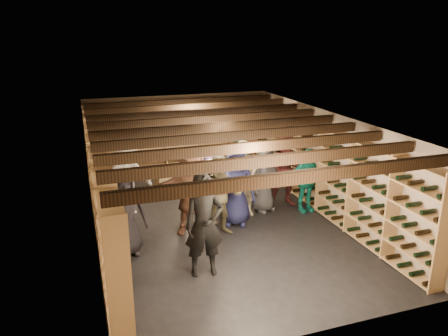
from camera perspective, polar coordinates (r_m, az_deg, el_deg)
name	(u,v)px	position (r m, az deg, el deg)	size (l,w,h in m)	color
ground	(221,224)	(10.05, -0.42, -7.31)	(8.00, 8.00, 0.00)	black
walls	(221,174)	(9.60, -0.43, -0.80)	(5.52, 8.02, 2.40)	#B6A38D
ceiling	(221,120)	(9.29, -0.45, 6.24)	(5.50, 8.00, 0.01)	beige
ceiling_joists	(221,127)	(9.32, -0.45, 5.39)	(5.40, 7.12, 0.18)	black
wine_rack_left	(101,193)	(9.22, -15.81, -3.13)	(0.32, 7.50, 2.15)	tan
wine_rack_right	(323,168)	(10.69, 12.76, -0.02)	(0.32, 7.50, 2.15)	tan
wine_rack_back	(181,140)	(13.19, -5.67, 3.68)	(4.70, 0.30, 2.15)	tan
crate_stack_left	(165,181)	(11.91, -7.76, -1.63)	(0.58, 0.47, 0.68)	tan
crate_stack_right	(243,181)	(11.78, 2.48, -1.69)	(0.51, 0.34, 0.68)	tan
crate_loose	(200,193)	(11.63, -3.18, -3.31)	(0.50, 0.33, 0.17)	tan
person_0	(125,214)	(8.66, -12.81, -5.86)	(0.83, 0.54, 1.70)	black
person_1	(204,225)	(7.75, -2.61, -7.46)	(0.70, 0.46, 1.91)	black
person_2	(222,196)	(9.22, -0.32, -3.71)	(0.85, 0.67, 1.76)	brown
person_3	(211,192)	(9.77, -1.68, -3.16)	(0.99, 0.57, 1.53)	#C1B398
person_4	(306,180)	(10.64, 10.67, -1.59)	(0.92, 0.38, 1.57)	#127D6D
person_5	(192,190)	(9.37, -4.20, -2.89)	(1.78, 0.57, 1.91)	brown
person_6	(236,186)	(9.73, 1.56, -2.43)	(0.88, 0.57, 1.80)	#191B41
person_7	(245,179)	(10.21, 2.76, -1.38)	(0.67, 0.44, 1.83)	gray
person_8	(287,170)	(10.87, 8.22, -0.29)	(0.90, 0.70, 1.85)	#4F1E1E
person_9	(126,176)	(10.53, -12.64, -1.06)	(1.22, 0.70, 1.88)	beige
person_10	(238,167)	(11.15, 1.80, 0.09)	(1.03, 0.43, 1.75)	#244834
person_11	(207,178)	(10.65, -2.23, -1.36)	(1.44, 0.46, 1.55)	#805B91
person_12	(265,179)	(10.51, 5.35, -1.38)	(0.81, 0.52, 1.65)	#313237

